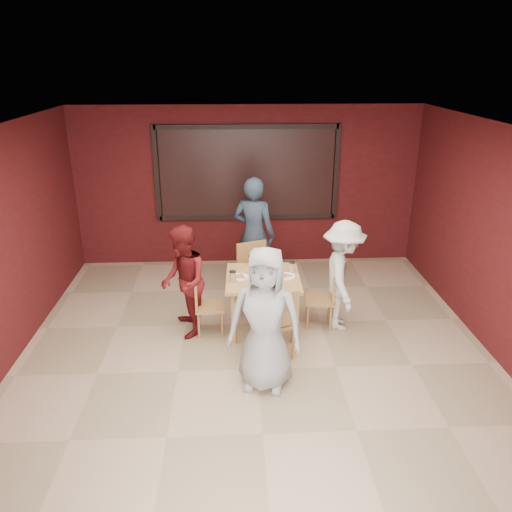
{
  "coord_description": "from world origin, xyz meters",
  "views": [
    {
      "loc": [
        -0.26,
        -5.11,
        3.53
      ],
      "look_at": [
        0.04,
        1.0,
        1.08
      ],
      "focal_mm": 35.0,
      "sensor_mm": 36.0,
      "label": 1
    }
  ],
  "objects_px": {
    "diner_back": "(254,234)",
    "chair_left": "(205,303)",
    "chair_right": "(324,296)",
    "diner_front": "(265,320)",
    "diner_left": "(184,282)",
    "chair_front": "(276,320)",
    "dining_table": "(263,283)",
    "chair_back": "(255,271)",
    "diner_right": "(343,276)"
  },
  "relations": [
    {
      "from": "dining_table",
      "to": "chair_left",
      "type": "height_order",
      "value": "dining_table"
    },
    {
      "from": "diner_back",
      "to": "chair_left",
      "type": "bearing_deg",
      "value": 84.35
    },
    {
      "from": "chair_front",
      "to": "diner_front",
      "type": "distance_m",
      "value": 0.64
    },
    {
      "from": "chair_front",
      "to": "chair_right",
      "type": "distance_m",
      "value": 1.08
    },
    {
      "from": "diner_front",
      "to": "diner_left",
      "type": "xyz_separation_m",
      "value": [
        -1.0,
        1.22,
        -0.08
      ]
    },
    {
      "from": "diner_back",
      "to": "diner_right",
      "type": "xyz_separation_m",
      "value": [
        1.15,
        -1.31,
        -0.16
      ]
    },
    {
      "from": "chair_front",
      "to": "diner_front",
      "type": "bearing_deg",
      "value": -108.22
    },
    {
      "from": "diner_left",
      "to": "chair_left",
      "type": "bearing_deg",
      "value": 75.6
    },
    {
      "from": "dining_table",
      "to": "chair_front",
      "type": "bearing_deg",
      "value": -80.86
    },
    {
      "from": "chair_right",
      "to": "diner_back",
      "type": "xyz_separation_m",
      "value": [
        -0.92,
        1.28,
        0.47
      ]
    },
    {
      "from": "chair_left",
      "to": "diner_left",
      "type": "relative_size",
      "value": 0.52
    },
    {
      "from": "dining_table",
      "to": "diner_left",
      "type": "bearing_deg",
      "value": -176.14
    },
    {
      "from": "diner_left",
      "to": "dining_table",
      "type": "bearing_deg",
      "value": 82.07
    },
    {
      "from": "chair_right",
      "to": "diner_back",
      "type": "distance_m",
      "value": 1.64
    },
    {
      "from": "dining_table",
      "to": "diner_right",
      "type": "bearing_deg",
      "value": 0.15
    },
    {
      "from": "chair_left",
      "to": "diner_back",
      "type": "distance_m",
      "value": 1.65
    },
    {
      "from": "diner_right",
      "to": "dining_table",
      "type": "bearing_deg",
      "value": 95.06
    },
    {
      "from": "diner_back",
      "to": "diner_left",
      "type": "xyz_separation_m",
      "value": [
        -0.99,
        -1.39,
        -0.16
      ]
    },
    {
      "from": "dining_table",
      "to": "diner_back",
      "type": "height_order",
      "value": "diner_back"
    },
    {
      "from": "chair_left",
      "to": "diner_front",
      "type": "relative_size",
      "value": 0.47
    },
    {
      "from": "chair_back",
      "to": "diner_front",
      "type": "bearing_deg",
      "value": -89.44
    },
    {
      "from": "chair_left",
      "to": "diner_left",
      "type": "xyz_separation_m",
      "value": [
        -0.26,
        0.01,
        0.31
      ]
    },
    {
      "from": "chair_right",
      "to": "diner_front",
      "type": "bearing_deg",
      "value": -124.61
    },
    {
      "from": "chair_left",
      "to": "chair_back",
      "type": "bearing_deg",
      "value": 48.22
    },
    {
      "from": "diner_front",
      "to": "diner_back",
      "type": "bearing_deg",
      "value": 103.69
    },
    {
      "from": "chair_back",
      "to": "diner_right",
      "type": "relative_size",
      "value": 0.63
    },
    {
      "from": "chair_left",
      "to": "chair_right",
      "type": "bearing_deg",
      "value": 4.1
    },
    {
      "from": "diner_front",
      "to": "diner_left",
      "type": "relative_size",
      "value": 1.11
    },
    {
      "from": "diner_back",
      "to": "diner_front",
      "type": "bearing_deg",
      "value": 112.03
    },
    {
      "from": "chair_front",
      "to": "chair_left",
      "type": "relative_size",
      "value": 1.21
    },
    {
      "from": "dining_table",
      "to": "chair_back",
      "type": "bearing_deg",
      "value": 96.03
    },
    {
      "from": "diner_left",
      "to": "diner_right",
      "type": "height_order",
      "value": "diner_right"
    },
    {
      "from": "chair_back",
      "to": "diner_left",
      "type": "bearing_deg",
      "value": -141.15
    },
    {
      "from": "chair_left",
      "to": "diner_front",
      "type": "bearing_deg",
      "value": -58.56
    },
    {
      "from": "chair_right",
      "to": "diner_right",
      "type": "height_order",
      "value": "diner_right"
    },
    {
      "from": "diner_front",
      "to": "diner_back",
      "type": "xyz_separation_m",
      "value": [
        -0.01,
        2.6,
        0.08
      ]
    },
    {
      "from": "chair_back",
      "to": "diner_front",
      "type": "distance_m",
      "value": 2.03
    },
    {
      "from": "diner_left",
      "to": "diner_back",
      "type": "bearing_deg",
      "value": 132.59
    },
    {
      "from": "diner_front",
      "to": "diner_back",
      "type": "distance_m",
      "value": 2.6
    },
    {
      "from": "chair_back",
      "to": "chair_front",
      "type": "bearing_deg",
      "value": -82.37
    },
    {
      "from": "diner_front",
      "to": "diner_right",
      "type": "bearing_deg",
      "value": 62.1
    },
    {
      "from": "chair_back",
      "to": "chair_right",
      "type": "xyz_separation_m",
      "value": [
        0.93,
        -0.68,
        -0.1
      ]
    },
    {
      "from": "chair_front",
      "to": "diner_back",
      "type": "distance_m",
      "value": 2.11
    },
    {
      "from": "diner_front",
      "to": "diner_right",
      "type": "relative_size",
      "value": 1.1
    },
    {
      "from": "chair_right",
      "to": "diner_right",
      "type": "relative_size",
      "value": 0.52
    },
    {
      "from": "dining_table",
      "to": "diner_back",
      "type": "relative_size",
      "value": 0.55
    },
    {
      "from": "diner_back",
      "to": "diner_left",
      "type": "bearing_deg",
      "value": 76.28
    },
    {
      "from": "chair_left",
      "to": "chair_right",
      "type": "distance_m",
      "value": 1.65
    },
    {
      "from": "diner_back",
      "to": "chair_right",
      "type": "bearing_deg",
      "value": 147.54
    },
    {
      "from": "chair_back",
      "to": "diner_front",
      "type": "height_order",
      "value": "diner_front"
    }
  ]
}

